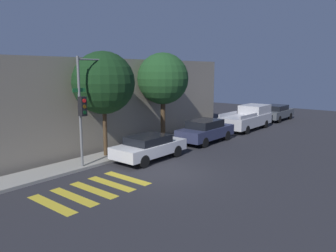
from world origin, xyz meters
The scene contains 11 objects.
ground_plane centered at (0.00, 0.00, 0.00)m, with size 60.00×60.00×0.00m, color #28282D.
sidewalk centered at (0.00, 4.06, 0.07)m, with size 26.00×1.73×0.14m, color gray.
building_row centered at (0.00, 8.33, 2.68)m, with size 26.00×6.00×5.37m, color gray.
crosswalk centered at (-3.44, 0.80, 0.00)m, with size 4.13×2.60×0.00m.
traffic_light_pole centered at (-1.50, 3.37, 3.49)m, with size 2.59×0.56×5.34m.
sedan_near_corner centered at (1.29, 2.10, 0.71)m, with size 4.22×1.84×1.31m.
sedan_middle centered at (6.75, 2.10, 0.78)m, with size 4.45×1.84×1.49m.
pickup_truck centered at (13.05, 2.10, 0.92)m, with size 5.53×2.02×1.84m.
sedan_far_end centered at (18.97, 2.10, 0.76)m, with size 4.54×1.88×1.44m.
tree_near_corner centered at (0.08, 4.19, 4.03)m, with size 3.29×3.29×5.69m.
tree_midblock centered at (4.91, 4.19, 4.14)m, with size 3.27×3.27×5.80m.
Camera 1 is at (-11.16, -9.34, 4.73)m, focal length 35.00 mm.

